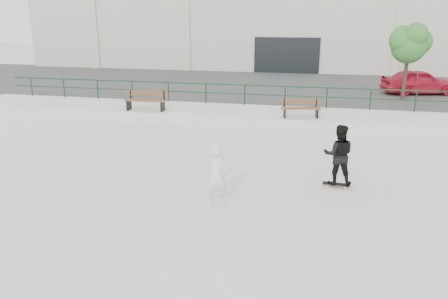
% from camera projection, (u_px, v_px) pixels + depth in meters
% --- Properties ---
extents(ground, '(120.00, 120.00, 0.00)m').
position_uv_depth(ground, '(213.00, 202.00, 11.76)').
color(ground, '#BDB7AD').
rests_on(ground, ground).
extents(ledge, '(30.00, 3.00, 0.50)m').
position_uv_depth(ledge, '(261.00, 116.00, 20.55)').
color(ledge, silver).
rests_on(ledge, ground).
extents(parking_strip, '(60.00, 14.00, 0.50)m').
position_uv_depth(parking_strip, '(278.00, 88.00, 28.49)').
color(parking_strip, '#323232').
rests_on(parking_strip, ground).
extents(railing, '(28.00, 0.06, 1.03)m').
position_uv_depth(railing, '(265.00, 91.00, 21.47)').
color(railing, '#14381B').
rests_on(railing, ledge).
extents(commercial_building, '(44.20, 16.33, 8.00)m').
position_uv_depth(commercial_building, '(295.00, 18.00, 40.27)').
color(commercial_building, '#B9B5A6').
rests_on(commercial_building, ground).
extents(bench_left, '(2.02, 0.68, 0.92)m').
position_uv_depth(bench_left, '(146.00, 101.00, 20.60)').
color(bench_left, brown).
rests_on(bench_left, ledge).
extents(bench_right, '(1.77, 0.84, 0.79)m').
position_uv_depth(bench_right, '(301.00, 108.00, 19.16)').
color(bench_right, brown).
rests_on(bench_right, ledge).
extents(tree, '(2.23, 1.99, 3.97)m').
position_uv_depth(tree, '(410.00, 42.00, 22.50)').
color(tree, '#492D24').
rests_on(tree, parking_strip).
extents(red_car, '(4.38, 2.59, 1.40)m').
position_uv_depth(red_car, '(419.00, 82.00, 24.74)').
color(red_car, red).
rests_on(red_car, parking_strip).
extents(skateboard, '(0.79, 0.26, 0.09)m').
position_uv_depth(skateboard, '(336.00, 184.00, 12.78)').
color(skateboard, black).
rests_on(skateboard, ground).
extents(standing_skater, '(0.88, 0.69, 1.78)m').
position_uv_depth(standing_skater, '(339.00, 155.00, 12.51)').
color(standing_skater, black).
rests_on(standing_skater, skateboard).
extents(seated_skater, '(0.69, 0.54, 1.68)m').
position_uv_depth(seated_skater, '(216.00, 175.00, 11.34)').
color(seated_skater, white).
rests_on(seated_skater, ground).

